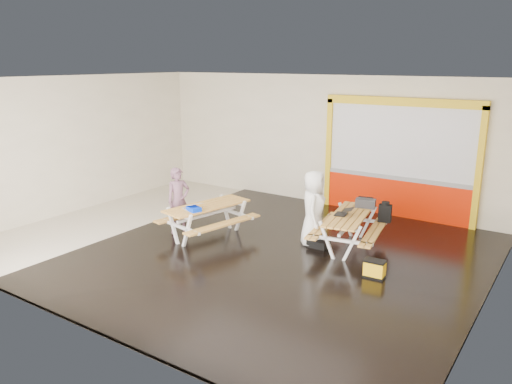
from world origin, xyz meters
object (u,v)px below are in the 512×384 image
Objects in this scene: toolbox at (366,203)px; laptop_right at (343,213)px; picnic_table_left at (207,213)px; person_right at (314,209)px; person_left at (179,201)px; backpack at (385,212)px; dark_case at (318,243)px; picnic_table_right at (349,223)px; fluke_bag at (374,269)px; laptop_left at (193,207)px; blue_pouch at (194,209)px.

laptop_right is at bearing -102.80° from toolbox.
toolbox is at bearing 31.41° from picnic_table_left.
person_right is 1.18m from toolbox.
backpack is at bearing -39.67° from person_left.
dark_case is (-1.01, -1.11, -0.58)m from backpack.
dark_case is (0.21, -0.14, -0.68)m from person_right.
picnic_table_left reaches higher than picnic_table_right.
fluke_bag is (1.02, -1.13, -0.39)m from picnic_table_right.
person_left is 3.02m from person_right.
dark_case is (-0.43, -0.23, -0.69)m from laptop_right.
laptop_left reaches higher than picnic_table_left.
blue_pouch is 2.72m from dark_case.
picnic_table_right is 1.57m from fluke_bag.
person_right is at bearing -172.70° from laptop_right.
person_right reaches higher than picnic_table_left.
backpack is at bearing 36.43° from blue_pouch.
laptop_left reaches higher than fluke_bag.
dark_case is (3.01, 0.99, -0.69)m from person_left.
blue_pouch is (-2.07, -1.46, 0.02)m from person_right.
laptop_left is 1.05× the size of backpack.
picnic_table_left is 4.80× the size of toolbox.
picnic_table_right is at bearing -98.27° from person_right.
person_right is 3.71× the size of backpack.
person_right is at bearing -141.56° from backpack.
blue_pouch is 0.72× the size of dark_case.
person_left is 3.24m from dark_case.
dark_case is at bearing 19.09° from picnic_table_left.
picnic_table_left is 3.86m from backpack.
person_right is (2.12, 0.95, 0.21)m from picnic_table_left.
laptop_left is 0.15m from blue_pouch.
picnic_table_left is at bearing -148.59° from toolbox.
backpack reaches higher than dark_case.
laptop_left reaches higher than laptop_right.
person_right is 3.94× the size of dark_case.
blue_pouch is 0.68× the size of backpack.
person_left is (-0.67, -0.18, 0.22)m from picnic_table_left.
laptop_left is 1.02× the size of toolbox.
laptop_left is at bearing -152.05° from picnic_table_right.
toolbox is (2.89, 2.30, 0.04)m from blue_pouch.
laptop_right is at bearing 20.50° from picnic_table_left.
dark_case is at bearing 152.30° from fluke_bag.
person_left reaches higher than laptop_left.
backpack is (3.29, 2.43, -0.12)m from blue_pouch.
laptop_left is (0.61, -0.24, 0.02)m from person_left.
dark_case is at bearing -152.36° from laptop_right.
laptop_left is at bearing -143.61° from toolbox.
toolbox is at bearing 77.20° from laptop_right.
picnic_table_left is at bearing -179.99° from fluke_bag.
picnic_table_right is 1.28× the size of person_right.
laptop_right reaches higher than picnic_table_right.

